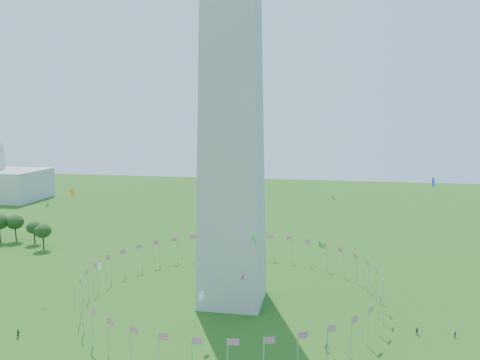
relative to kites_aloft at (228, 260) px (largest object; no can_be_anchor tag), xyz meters
name	(u,v)px	position (x,y,z in m)	size (l,w,h in m)	color
flag_ring	(232,285)	(-4.04, 24.57, -15.14)	(80.24, 80.24, 9.00)	silver
kites_aloft	(228,260)	(0.00, 0.00, 0.00)	(111.92, 66.52, 35.19)	green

